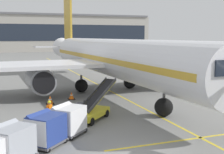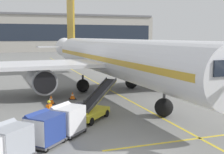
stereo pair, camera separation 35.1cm
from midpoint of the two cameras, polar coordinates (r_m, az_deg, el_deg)
parked_airplane at (r=32.30m, az=0.09°, el=3.74°), size 34.38×44.60×14.92m
belt_loader at (r=21.99m, az=-3.49°, el=-6.03°), size 4.69×4.75×2.70m
baggage_cart_lead at (r=18.68m, az=-8.13°, el=-8.05°), size 2.55×2.55×1.91m
baggage_cart_second at (r=17.10m, az=-12.43°, el=-9.68°), size 2.55×2.55×1.91m
baggage_cart_third at (r=15.48m, az=-18.74°, el=-11.81°), size 2.55×2.55×1.91m
ground_crew_by_loader at (r=18.03m, az=-9.14°, el=-8.67°), size 0.40×0.51×1.74m
ground_crew_by_carts at (r=20.87m, az=-11.60°, el=-6.44°), size 0.44×0.44×1.74m
safety_cone_engine_keepout at (r=29.02m, az=-7.32°, el=-3.59°), size 0.66×0.66×0.74m
safety_cone_wingtip at (r=27.29m, az=-11.37°, el=-4.37°), size 0.70×0.70×0.79m
apron_guidance_line_lead_in at (r=32.12m, az=0.88°, el=-3.06°), size 0.20×110.00×0.01m
apron_guidance_line_stop_bar at (r=18.86m, az=16.73°, el=-11.34°), size 12.00×0.20×0.01m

